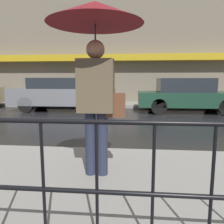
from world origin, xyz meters
TOP-DOWN VIEW (x-y plane):
  - ground_plane at (0.00, 0.00)m, footprint 80.00×80.00m
  - sidewalk_near at (0.00, -4.69)m, footprint 28.00×2.59m
  - sidewalk_far at (0.00, 4.40)m, footprint 28.00×2.01m
  - lane_marking at (0.00, 0.00)m, footprint 25.20×0.12m
  - building_storefront at (0.00, 5.53)m, footprint 28.00×0.85m
  - railing_foreground at (0.00, -5.74)m, footprint 12.00×0.04m
  - pedestrian at (-0.00, -4.50)m, footprint 1.17×1.17m
  - car_grey at (-2.69, 2.44)m, footprint 4.58×1.71m
  - car_dark_green at (2.78, 2.44)m, footprint 4.19×1.81m

SIDE VIEW (x-z plane):
  - ground_plane at x=0.00m, z-range 0.00..0.00m
  - lane_marking at x=0.00m, z-range 0.00..0.01m
  - sidewalk_near at x=0.00m, z-range 0.00..0.15m
  - sidewalk_far at x=0.00m, z-range 0.00..0.15m
  - car_dark_green at x=2.78m, z-range 0.01..1.46m
  - railing_foreground at x=0.00m, z-range 0.28..1.24m
  - car_grey at x=-2.69m, z-range 0.03..1.49m
  - pedestrian at x=0.00m, z-range 0.82..2.97m
  - building_storefront at x=0.00m, z-range -0.03..6.19m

